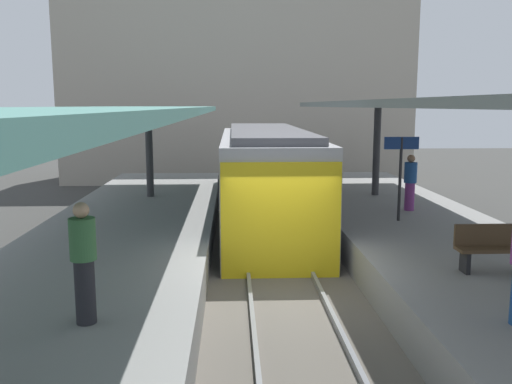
# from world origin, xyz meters

# --- Properties ---
(ground_plane) EXTENTS (80.00, 80.00, 0.00)m
(ground_plane) POSITION_xyz_m (0.00, 0.00, 0.00)
(ground_plane) COLOR #383835
(platform_left) EXTENTS (4.40, 28.00, 1.00)m
(platform_left) POSITION_xyz_m (-3.80, 0.00, 0.50)
(platform_left) COLOR gray
(platform_left) RESTS_ON ground_plane
(platform_right) EXTENTS (4.40, 28.00, 1.00)m
(platform_right) POSITION_xyz_m (3.80, 0.00, 0.50)
(platform_right) COLOR gray
(platform_right) RESTS_ON ground_plane
(track_ballast) EXTENTS (3.20, 28.00, 0.20)m
(track_ballast) POSITION_xyz_m (0.00, 0.00, 0.10)
(track_ballast) COLOR #59544C
(track_ballast) RESTS_ON ground_plane
(rail_near_side) EXTENTS (0.08, 28.00, 0.14)m
(rail_near_side) POSITION_xyz_m (-0.72, 0.00, 0.27)
(rail_near_side) COLOR slate
(rail_near_side) RESTS_ON track_ballast
(rail_far_side) EXTENTS (0.08, 28.00, 0.14)m
(rail_far_side) POSITION_xyz_m (0.72, 0.00, 0.27)
(rail_far_side) COLOR slate
(rail_far_side) RESTS_ON track_ballast
(commuter_train) EXTENTS (2.78, 10.49, 3.10)m
(commuter_train) POSITION_xyz_m (0.00, 6.53, 1.73)
(commuter_train) COLOR #ADADB2
(commuter_train) RESTS_ON track_ballast
(canopy_left) EXTENTS (4.18, 21.00, 2.98)m
(canopy_left) POSITION_xyz_m (-3.80, 1.40, 3.86)
(canopy_left) COLOR #333335
(canopy_left) RESTS_ON platform_left
(canopy_right) EXTENTS (4.18, 21.00, 3.13)m
(canopy_right) POSITION_xyz_m (3.80, 1.40, 4.01)
(canopy_right) COLOR #333335
(canopy_right) RESTS_ON platform_right
(platform_bench) EXTENTS (1.40, 0.41, 0.86)m
(platform_bench) POSITION_xyz_m (3.71, -0.90, 1.46)
(platform_bench) COLOR black
(platform_bench) RESTS_ON platform_right
(platform_sign) EXTENTS (0.90, 0.08, 2.21)m
(platform_sign) POSITION_xyz_m (3.32, 3.54, 2.62)
(platform_sign) COLOR #262628
(platform_sign) RESTS_ON platform_right
(passenger_near_bench) EXTENTS (0.36, 0.36, 1.72)m
(passenger_near_bench) POSITION_xyz_m (-3.12, -3.00, 1.89)
(passenger_near_bench) COLOR #232328
(passenger_near_bench) RESTS_ON platform_left
(passenger_mid_platform) EXTENTS (0.36, 0.36, 1.62)m
(passenger_mid_platform) POSITION_xyz_m (4.07, 4.94, 1.84)
(passenger_mid_platform) COLOR #7A337A
(passenger_mid_platform) RESTS_ON platform_right
(station_building_backdrop) EXTENTS (18.00, 6.00, 11.00)m
(station_building_backdrop) POSITION_xyz_m (-0.75, 20.00, 5.50)
(station_building_backdrop) COLOR #A89E8E
(station_building_backdrop) RESTS_ON ground_plane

